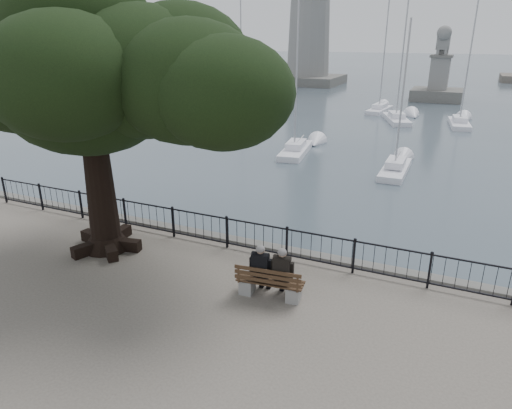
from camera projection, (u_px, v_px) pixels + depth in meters
The scene contains 13 objects.
harbor at pixel (262, 261), 14.66m from camera, with size 260.00×260.00×1.20m.
railing at pixel (256, 237), 13.86m from camera, with size 22.06×0.06×1.00m.
bench at pixel (270, 286), 11.60m from camera, with size 1.77×0.69×0.91m.
person_left at pixel (262, 271), 11.64m from camera, with size 0.44×0.74×1.44m.
person_right at pixel (283, 274), 11.48m from camera, with size 0.44×0.74×1.44m.
tree at pixel (110, 71), 12.34m from camera, with size 10.05×7.02×8.21m.
lion_monument at pixel (438, 82), 53.40m from camera, with size 5.63×5.63×8.40m.
sailboat_b at pixel (296, 149), 29.83m from camera, with size 2.11×5.23×9.98m.
sailboat_c at pixel (395, 168), 25.64m from camera, with size 1.31×4.62×8.28m.
sailboat_e at pixel (243, 115), 42.15m from camera, with size 2.52×5.09×10.46m.
sailboat_f at pixel (396, 118), 40.77m from camera, with size 3.34×5.84×11.47m.
sailboat_g at pixel (459, 122), 38.82m from camera, with size 2.06×5.38×10.46m.
sailboat_h at pixel (380, 108), 45.88m from camera, with size 2.00×5.20×12.25m.
Camera 1 is at (5.21, -9.02, 6.32)m, focal length 32.00 mm.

